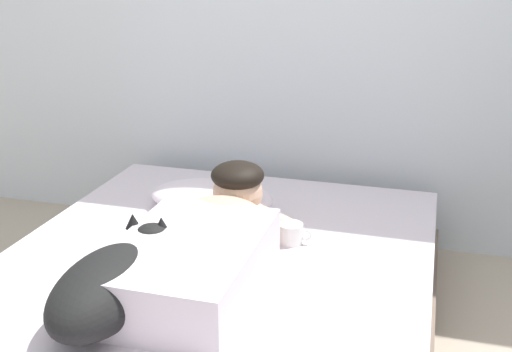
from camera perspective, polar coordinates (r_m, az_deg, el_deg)
bed at (r=2.20m, az=-4.84°, el=-12.61°), size 1.52×2.04×0.33m
pillow at (r=2.60m, az=-4.05°, el=-1.91°), size 0.52×0.32×0.11m
person_lying at (r=2.08m, az=-4.69°, el=-6.10°), size 0.43×0.92×0.27m
dog at (r=1.89m, az=-12.85°, el=-9.45°), size 0.26×0.57×0.21m
coffee_cup at (r=2.31m, az=3.20°, el=-5.20°), size 0.12×0.09×0.07m
cell_phone at (r=2.02m, az=-16.12°, el=-10.89°), size 0.07×0.14×0.01m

